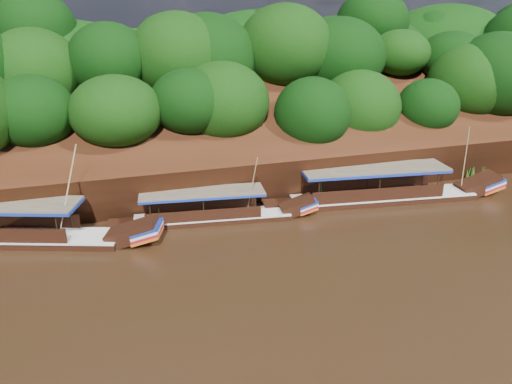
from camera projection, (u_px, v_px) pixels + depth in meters
ground at (280, 268)px, 28.88m from camera, size 160.00×160.00×0.00m
riverbank at (200, 140)px, 48.46m from camera, size 120.00×30.06×19.40m
boat_0 at (394, 193)px, 38.58m from camera, size 17.09×4.38×6.39m
boat_1 at (222, 213)px, 35.11m from camera, size 13.07×3.52×5.30m
boat_2 at (20, 233)px, 31.79m from camera, size 16.97×7.67×6.94m
reeds at (193, 202)px, 36.02m from camera, size 51.19×2.01×2.05m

